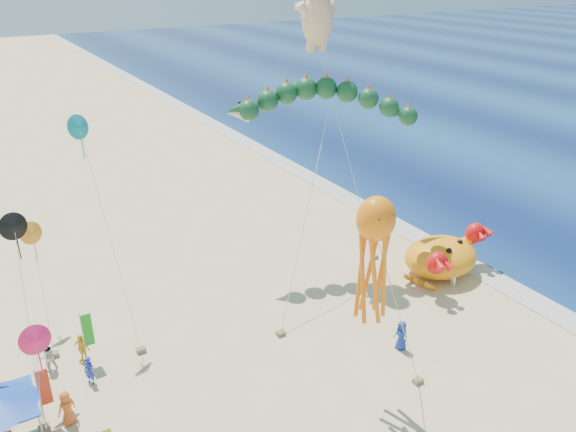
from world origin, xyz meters
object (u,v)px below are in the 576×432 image
Objects in this scene: dragon_kite at (325,108)px; cherub_kite at (319,10)px; crab_inflatable at (442,256)px; octopus_kite at (374,250)px.

cherub_kite is (0.42, 1.64, 5.72)m from dragon_kite.
crab_inflatable is 0.67× the size of octopus_kite.
dragon_kite reaches higher than octopus_kite.
cherub_kite is at bearing 126.33° from crab_inflatable.
dragon_kite is at bearing -104.30° from cherub_kite.
octopus_kite reaches higher than crab_inflatable.
dragon_kite is (-5.89, 5.80, 9.66)m from crab_inflatable.
dragon_kite reaches higher than crab_inflatable.
cherub_kite is (-5.47, 7.44, 15.38)m from crab_inflatable.
cherub_kite is at bearing 75.70° from dragon_kite.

